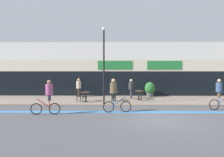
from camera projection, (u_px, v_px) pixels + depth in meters
name	position (u px, v px, depth m)	size (l,w,h in m)	color
ground_plane	(161.00, 121.00, 11.44)	(120.00, 120.00, 0.00)	#4C4C51
sidewalk_slab	(143.00, 100.00, 18.68)	(40.00, 5.50, 0.12)	gray
storefront_facade	(138.00, 70.00, 23.29)	(40.00, 4.06, 5.37)	silver
bike_lane_stripe	(153.00, 112.00, 13.74)	(36.00, 0.70, 0.01)	#3D7AB7
bistro_table_0	(85.00, 95.00, 17.51)	(0.74, 0.74, 0.75)	black
bistro_table_1	(114.00, 94.00, 18.02)	(0.77, 0.77, 0.73)	black
bistro_table_2	(139.00, 93.00, 18.67)	(0.79, 0.79, 0.74)	black
cafe_chair_0_near	(84.00, 96.00, 16.89)	(0.43, 0.59, 0.90)	black
cafe_chair_0_side	(78.00, 95.00, 17.52)	(0.58, 0.40, 0.90)	black
cafe_chair_1_near	(114.00, 95.00, 17.40)	(0.44, 0.59, 0.90)	black
cafe_chair_2_near	(140.00, 94.00, 18.05)	(0.41, 0.58, 0.90)	black
planter_pot	(150.00, 89.00, 20.67)	(0.97, 0.97, 1.39)	#4C4C51
lamp_post	(104.00, 60.00, 16.11)	(0.26, 0.26, 5.68)	black
cyclist_0	(220.00, 93.00, 14.47)	(1.81, 0.50, 2.06)	black
cyclist_1	(115.00, 93.00, 13.63)	(1.79, 0.54, 2.11)	black
cyclist_2	(48.00, 95.00, 12.95)	(1.77, 0.52, 2.06)	black
pedestrian_near_end	(131.00, 87.00, 19.42)	(0.47, 0.47, 1.72)	#382D47
pedestrian_far_end	(79.00, 86.00, 20.58)	(0.47, 0.47, 1.75)	#4C3D2D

